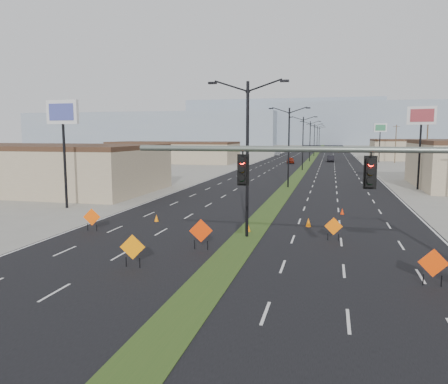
% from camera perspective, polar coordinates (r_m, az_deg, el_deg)
% --- Properties ---
extents(ground, '(600.00, 600.00, 0.00)m').
position_cam_1_polar(ground, '(17.71, -4.55, -14.65)').
color(ground, gray).
rests_on(ground, ground).
extents(road_surface, '(25.00, 400.00, 0.02)m').
position_cam_1_polar(road_surface, '(115.87, 11.19, 4.04)').
color(road_surface, black).
rests_on(road_surface, ground).
extents(median_strip, '(2.00, 400.00, 0.04)m').
position_cam_1_polar(median_strip, '(115.87, 11.19, 4.04)').
color(median_strip, '#2C4B1A').
rests_on(median_strip, ground).
extents(building_sw_far, '(30.00, 14.00, 4.50)m').
position_cam_1_polar(building_sw_far, '(107.31, -6.56, 5.08)').
color(building_sw_far, tan).
rests_on(building_sw_far, ground).
extents(mesa_west, '(180.00, 50.00, 22.00)m').
position_cam_1_polar(mesa_west, '(321.01, -9.29, 8.16)').
color(mesa_west, '#8996AA').
rests_on(mesa_west, ground).
extents(mesa_center, '(220.00, 50.00, 28.00)m').
position_cam_1_polar(mesa_center, '(317.55, 20.28, 8.35)').
color(mesa_center, '#8996AA').
rests_on(mesa_center, ground).
extents(mesa_backdrop, '(140.00, 50.00, 32.00)m').
position_cam_1_polar(mesa_backdrop, '(337.53, 7.87, 9.00)').
color(mesa_backdrop, '#8996AA').
rests_on(mesa_backdrop, ground).
extents(signal_mast, '(16.30, 0.60, 8.00)m').
position_cam_1_polar(signal_mast, '(17.97, 24.42, 0.83)').
color(signal_mast, slate).
rests_on(signal_mast, ground).
extents(streetlight_0, '(5.15, 0.24, 10.02)m').
position_cam_1_polar(streetlight_0, '(28.07, 3.07, 4.93)').
color(streetlight_0, black).
rests_on(streetlight_0, ground).
extents(streetlight_1, '(5.15, 0.24, 10.02)m').
position_cam_1_polar(streetlight_1, '(55.81, 8.46, 6.12)').
color(streetlight_1, black).
rests_on(streetlight_1, ground).
extents(streetlight_2, '(5.15, 0.24, 10.02)m').
position_cam_1_polar(streetlight_2, '(83.73, 10.26, 6.51)').
color(streetlight_2, black).
rests_on(streetlight_2, ground).
extents(streetlight_3, '(5.15, 0.24, 10.02)m').
position_cam_1_polar(streetlight_3, '(111.69, 11.17, 6.70)').
color(streetlight_3, black).
rests_on(streetlight_3, ground).
extents(streetlight_4, '(5.15, 0.24, 10.02)m').
position_cam_1_polar(streetlight_4, '(139.66, 11.71, 6.82)').
color(streetlight_4, black).
rests_on(streetlight_4, ground).
extents(streetlight_5, '(5.15, 0.24, 10.02)m').
position_cam_1_polar(streetlight_5, '(167.64, 12.07, 6.89)').
color(streetlight_5, black).
rests_on(streetlight_5, ground).
extents(streetlight_6, '(5.15, 0.24, 10.02)m').
position_cam_1_polar(streetlight_6, '(195.63, 12.33, 6.95)').
color(streetlight_6, black).
rests_on(streetlight_6, ground).
extents(utility_pole_1, '(1.60, 0.20, 9.00)m').
position_cam_1_polar(utility_pole_1, '(77.02, 24.95, 5.31)').
color(utility_pole_1, '#4C3823').
rests_on(utility_pole_1, ground).
extents(utility_pole_2, '(1.60, 0.20, 9.00)m').
position_cam_1_polar(utility_pole_2, '(111.56, 21.50, 5.94)').
color(utility_pole_2, '#4C3823').
rests_on(utility_pole_2, ground).
extents(utility_pole_3, '(1.60, 0.20, 9.00)m').
position_cam_1_polar(utility_pole_3, '(146.32, 19.69, 6.27)').
color(utility_pole_3, '#4C3823').
rests_on(utility_pole_3, ground).
extents(car_left, '(1.97, 4.30, 1.43)m').
position_cam_1_polar(car_left, '(103.65, 8.69, 4.11)').
color(car_left, maroon).
rests_on(car_left, ground).
extents(car_mid, '(1.78, 4.84, 1.58)m').
position_cam_1_polar(car_mid, '(111.76, 13.74, 4.26)').
color(car_mid, black).
rests_on(car_mid, ground).
extents(car_far, '(2.05, 4.85, 1.40)m').
position_cam_1_polar(car_far, '(141.99, 7.02, 5.02)').
color(car_far, '#A7ABB1').
rests_on(car_far, ground).
extents(construction_sign_0, '(1.18, 0.30, 1.59)m').
position_cam_1_polar(construction_sign_0, '(31.72, -16.89, -3.25)').
color(construction_sign_0, '#FF5405').
rests_on(construction_sign_0, ground).
extents(construction_sign_1, '(1.26, 0.30, 1.71)m').
position_cam_1_polar(construction_sign_1, '(22.58, -11.86, -7.19)').
color(construction_sign_1, orange).
rests_on(construction_sign_1, ground).
extents(construction_sign_2, '(1.32, 0.43, 1.82)m').
position_cam_1_polar(construction_sign_2, '(25.47, -3.03, -5.20)').
color(construction_sign_2, '#E83504').
rests_on(construction_sign_2, ground).
extents(construction_sign_3, '(1.13, 0.13, 1.50)m').
position_cam_1_polar(construction_sign_3, '(28.44, 14.12, -4.48)').
color(construction_sign_3, '#FA6605').
rests_on(construction_sign_3, ground).
extents(construction_sign_4, '(1.28, 0.09, 1.71)m').
position_cam_1_polar(construction_sign_4, '(21.53, 25.67, -8.50)').
color(construction_sign_4, '#EE3E05').
rests_on(construction_sign_4, ground).
extents(cone_0, '(0.45, 0.45, 0.60)m').
position_cam_1_polar(cone_0, '(30.17, 3.17, -4.71)').
color(cone_0, orange).
rests_on(cone_0, ground).
extents(cone_1, '(0.44, 0.44, 0.66)m').
position_cam_1_polar(cone_1, '(32.45, 10.97, -3.91)').
color(cone_1, orange).
rests_on(cone_1, ground).
extents(cone_2, '(0.42, 0.42, 0.55)m').
position_cam_1_polar(cone_2, '(38.04, 15.18, -2.45)').
color(cone_2, red).
rests_on(cone_2, ground).
extents(cone_3, '(0.39, 0.39, 0.56)m').
position_cam_1_polar(cone_3, '(34.13, -8.82, -3.38)').
color(cone_3, orange).
rests_on(cone_3, ground).
extents(pole_sign_west, '(3.19, 0.57, 9.74)m').
position_cam_1_polar(pole_sign_west, '(42.11, -20.32, 8.79)').
color(pole_sign_west, black).
rests_on(pole_sign_west, ground).
extents(pole_sign_east_near, '(3.27, 1.16, 10.07)m').
position_cam_1_polar(pole_sign_east_near, '(58.33, 24.38, 8.39)').
color(pole_sign_east_near, black).
rests_on(pole_sign_east_near, ground).
extents(pole_sign_east_far, '(3.05, 1.09, 9.37)m').
position_cam_1_polar(pole_sign_east_far, '(111.89, 19.73, 7.55)').
color(pole_sign_east_far, black).
rests_on(pole_sign_east_far, ground).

